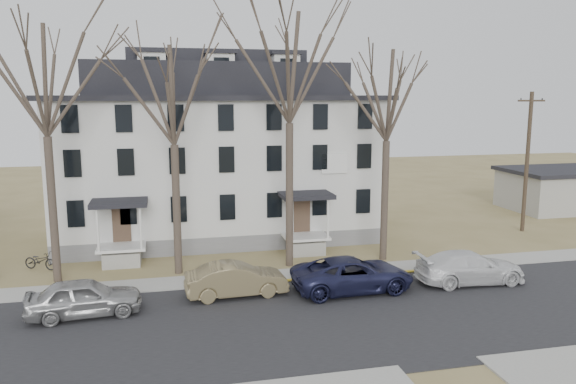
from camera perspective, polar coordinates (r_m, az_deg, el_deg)
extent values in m
plane|color=olive|center=(22.07, 3.44, -14.99)|extent=(120.00, 120.00, 0.00)
cube|color=#27272A|center=(23.84, 2.06, -13.04)|extent=(120.00, 10.00, 0.04)
cube|color=#A09F97|center=(29.30, -0.98, -8.60)|extent=(120.00, 2.00, 0.08)
cube|color=gold|center=(29.87, 8.91, -8.36)|extent=(14.00, 0.25, 0.06)
cube|color=slate|center=(38.41, -6.99, -3.45)|extent=(20.00, 10.00, 1.00)
cube|color=silver|center=(37.64, -7.14, 3.23)|extent=(20.00, 10.00, 8.00)
cube|color=black|center=(37.40, -7.27, 9.49)|extent=(20.80, 10.80, 0.30)
cube|color=black|center=(37.42, -7.31, 11.25)|extent=(16.00, 7.00, 2.00)
cube|color=black|center=(37.48, -7.36, 13.39)|extent=(11.00, 4.50, 0.80)
cube|color=white|center=(32.41, -16.56, -5.37)|extent=(2.60, 2.00, 0.16)
cube|color=white|center=(33.35, 1.80, -4.53)|extent=(2.60, 2.00, 0.16)
cube|color=white|center=(33.96, 4.73, 2.91)|extent=(1.60, 0.08, 1.20)
cube|color=#A09F97|center=(51.02, 25.78, 0.07)|extent=(8.00, 6.00, 3.00)
cube|color=black|center=(50.78, 25.92, 1.96)|extent=(8.50, 6.50, 0.30)
cylinder|color=#473B31|center=(30.03, -22.78, -1.75)|extent=(0.40, 0.40, 7.28)
cylinder|color=#473B31|center=(29.61, -11.25, -1.83)|extent=(0.40, 0.40, 6.76)
cylinder|color=#473B31|center=(30.26, 0.15, -0.39)|extent=(0.40, 0.40, 7.80)
cylinder|color=#473B31|center=(32.02, 9.78, -0.91)|extent=(0.40, 0.40, 6.76)
cylinder|color=#3D3023|center=(41.34, 23.11, 2.76)|extent=(0.28, 0.28, 9.50)
cube|color=#3D3023|center=(41.10, 23.50, 8.51)|extent=(2.00, 0.12, 0.12)
imported|color=#A7A7A7|center=(25.55, -19.99, -10.12)|extent=(4.87, 2.33, 1.61)
imported|color=olive|center=(26.46, -5.28, -8.93)|extent=(4.79, 1.89, 1.55)
imported|color=#1E2041|center=(27.15, 6.59, -8.39)|extent=(5.89, 2.87, 1.61)
imported|color=white|center=(29.52, 17.98, -7.35)|extent=(5.51, 2.41, 1.58)
imported|color=black|center=(32.97, -23.85, -6.46)|extent=(1.98, 1.44, 0.99)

